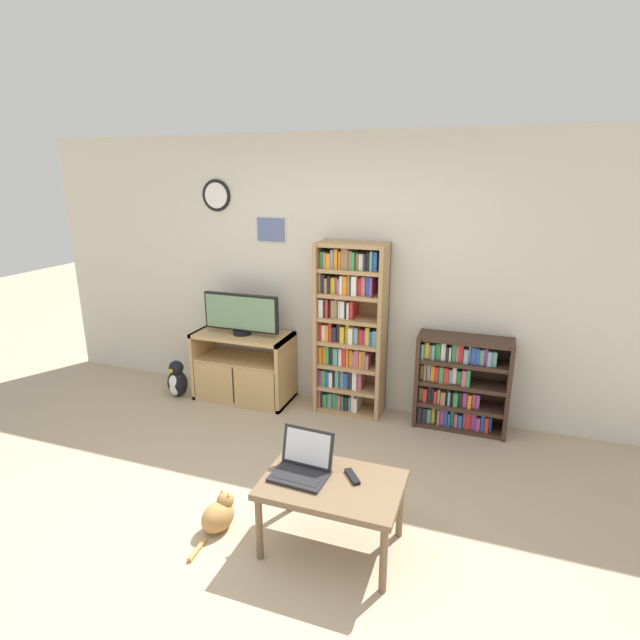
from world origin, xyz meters
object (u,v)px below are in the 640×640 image
at_px(tv_stand, 243,366).
at_px(remote_near_laptop, 352,476).
at_px(coffee_table, 332,490).
at_px(cat, 220,514).
at_px(bookshelf_tall, 349,329).
at_px(laptop, 303,464).
at_px(bookshelf_short, 458,383).
at_px(penguin_figurine, 177,380).
at_px(television, 241,314).

xyz_separation_m(tv_stand, remote_near_laptop, (1.62, -1.64, 0.12)).
bearing_deg(coffee_table, cat, -172.95).
height_order(bookshelf_tall, laptop, bookshelf_tall).
bearing_deg(cat, bookshelf_short, 74.80).
bearing_deg(tv_stand, penguin_figurine, -164.42).
bearing_deg(laptop, coffee_table, -4.92).
distance_m(bookshelf_tall, penguin_figurine, 1.89).
height_order(bookshelf_tall, cat, bookshelf_tall).
height_order(television, laptop, television).
bearing_deg(bookshelf_tall, remote_near_laptop, -72.70).
height_order(bookshelf_short, cat, bookshelf_short).
xyz_separation_m(coffee_table, remote_near_laptop, (0.10, 0.08, 0.06)).
distance_m(coffee_table, cat, 0.80).
xyz_separation_m(bookshelf_tall, bookshelf_short, (1.03, 0.01, -0.41)).
relative_size(bookshelf_tall, bookshelf_short, 1.90).
bearing_deg(bookshelf_short, television, -176.18).
distance_m(tv_stand, television, 0.56).
bearing_deg(laptop, cat, -164.12).
bearing_deg(coffee_table, bookshelf_tall, 103.60).
relative_size(television, bookshelf_short, 0.91).
bearing_deg(bookshelf_short, cat, -124.14).
height_order(coffee_table, remote_near_laptop, remote_near_laptop).
xyz_separation_m(television, cat, (0.77, -1.80, -0.80)).
xyz_separation_m(television, coffee_table, (1.51, -1.71, -0.50)).
bearing_deg(coffee_table, tv_stand, 131.44).
relative_size(bookshelf_short, laptop, 2.47).
distance_m(tv_stand, penguin_figurine, 0.72).
relative_size(coffee_table, cat, 1.82).
height_order(laptop, penguin_figurine, laptop).
distance_m(tv_stand, bookshelf_short, 2.11).
bearing_deg(laptop, bookshelf_tall, 101.12).
relative_size(remote_near_laptop, penguin_figurine, 0.39).
bearing_deg(cat, bookshelf_tall, 100.38).
relative_size(bookshelf_short, remote_near_laptop, 5.61).
bearing_deg(bookshelf_short, coffee_table, -107.43).
xyz_separation_m(bookshelf_short, cat, (-1.32, -1.94, -0.31)).
bearing_deg(bookshelf_short, penguin_figurine, -173.46).
bearing_deg(tv_stand, television, -38.60).
relative_size(bookshelf_short, penguin_figurine, 2.21).
distance_m(laptop, remote_near_laptop, 0.31).
bearing_deg(bookshelf_short, tv_stand, -176.46).
bearing_deg(television, laptop, -52.10).
relative_size(tv_stand, remote_near_laptop, 6.32).
distance_m(bookshelf_tall, laptop, 1.85).
height_order(bookshelf_short, coffee_table, bookshelf_short).
bearing_deg(cat, tv_stand, 132.32).
bearing_deg(laptop, remote_near_laptop, 12.98).
xyz_separation_m(bookshelf_tall, remote_near_laptop, (0.55, -1.76, -0.36)).
bearing_deg(coffee_table, television, 131.37).
height_order(tv_stand, bookshelf_tall, bookshelf_tall).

